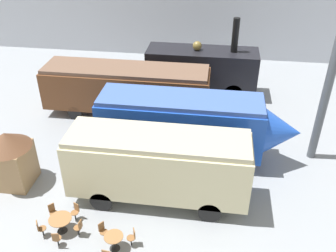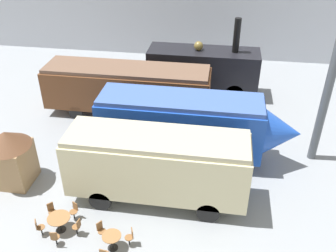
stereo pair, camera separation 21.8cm
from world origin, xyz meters
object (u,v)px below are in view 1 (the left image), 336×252
object	(u,v)px
cafe_table_mid	(60,221)
ticket_kiosk	(10,156)
steam_locomotive	(202,66)
visitor_person	(126,155)
passenger_coach_vintage	(158,163)
cafe_chair_0	(133,236)
cafe_table_near	(114,239)
passenger_coach_wooden	(126,87)
streamlined_locomotive	(195,124)

from	to	relation	value
cafe_table_mid	ticket_kiosk	world-z (taller)	ticket_kiosk
steam_locomotive	visitor_person	bearing A→B (deg)	-108.61
passenger_coach_vintage	cafe_chair_0	world-z (taller)	passenger_coach_vintage
passenger_coach_vintage	cafe_chair_0	xyz separation A→B (m)	(-0.61, -3.00, -1.60)
cafe_table_near	cafe_chair_0	xyz separation A→B (m)	(0.71, 0.30, -0.06)
steam_locomotive	cafe_chair_0	distance (m)	14.80
passenger_coach_wooden	cafe_table_mid	bearing A→B (deg)	-92.57
steam_locomotive	cafe_table_mid	xyz separation A→B (m)	(-5.12, -14.28, -1.44)
ticket_kiosk	streamlined_locomotive	bearing A→B (deg)	21.50
visitor_person	ticket_kiosk	bearing A→B (deg)	-161.81
steam_locomotive	ticket_kiosk	distance (m)	14.40
streamlined_locomotive	ticket_kiosk	world-z (taller)	streamlined_locomotive
passenger_coach_wooden	cafe_table_near	distance (m)	11.42
streamlined_locomotive	cafe_chair_0	size ratio (longest dim) A/B	12.21
streamlined_locomotive	passenger_coach_wooden	bearing A→B (deg)	138.00
cafe_table_near	steam_locomotive	bearing A→B (deg)	80.11
ticket_kiosk	steam_locomotive	bearing A→B (deg)	53.03
streamlined_locomotive	visitor_person	bearing A→B (deg)	-153.54
cafe_chair_0	visitor_person	bearing A→B (deg)	-96.96
cafe_table_mid	ticket_kiosk	xyz separation A→B (m)	(-3.53, 2.79, 1.06)
cafe_table_near	visitor_person	world-z (taller)	visitor_person
steam_locomotive	ticket_kiosk	xyz separation A→B (m)	(-8.66, -11.50, -0.39)
steam_locomotive	cafe_chair_0	bearing A→B (deg)	-97.36
passenger_coach_wooden	passenger_coach_vintage	distance (m)	8.54
cafe_chair_0	ticket_kiosk	size ratio (longest dim) A/B	0.29
steam_locomotive	cafe_chair_0	xyz separation A→B (m)	(-1.89, -14.60, -1.55)
cafe_table_mid	ticket_kiosk	distance (m)	4.62
streamlined_locomotive	cafe_table_near	world-z (taller)	streamlined_locomotive
steam_locomotive	passenger_coach_wooden	xyz separation A→B (m)	(-4.65, -3.75, -0.14)
steam_locomotive	streamlined_locomotive	world-z (taller)	steam_locomotive
streamlined_locomotive	passenger_coach_vintage	distance (m)	3.82
streamlined_locomotive	cafe_chair_0	bearing A→B (deg)	-106.98
passenger_coach_vintage	cafe_table_near	bearing A→B (deg)	-111.81
cafe_chair_0	ticket_kiosk	world-z (taller)	ticket_kiosk
passenger_coach_vintage	cafe_chair_0	distance (m)	3.45
passenger_coach_wooden	streamlined_locomotive	world-z (taller)	streamlined_locomotive
passenger_coach_wooden	cafe_table_mid	xyz separation A→B (m)	(-0.47, -10.53, -1.31)
passenger_coach_vintage	visitor_person	bearing A→B (deg)	136.97
steam_locomotive	cafe_table_mid	world-z (taller)	steam_locomotive
cafe_table_mid	ticket_kiosk	size ratio (longest dim) A/B	0.33
steam_locomotive	cafe_table_mid	distance (m)	15.24
passenger_coach_vintage	cafe_table_mid	distance (m)	4.92
cafe_chair_0	passenger_coach_vintage	bearing A→B (deg)	-124.41
cafe_table_mid	ticket_kiosk	bearing A→B (deg)	141.73
cafe_table_near	cafe_chair_0	world-z (taller)	cafe_chair_0
steam_locomotive	cafe_table_near	size ratio (longest dim) A/B	9.75
cafe_table_near	ticket_kiosk	distance (m)	7.04
passenger_coach_wooden	passenger_coach_vintage	size ratio (longest dim) A/B	1.28
streamlined_locomotive	cafe_table_near	bearing A→B (deg)	-111.59
cafe_table_near	ticket_kiosk	size ratio (longest dim) A/B	0.27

